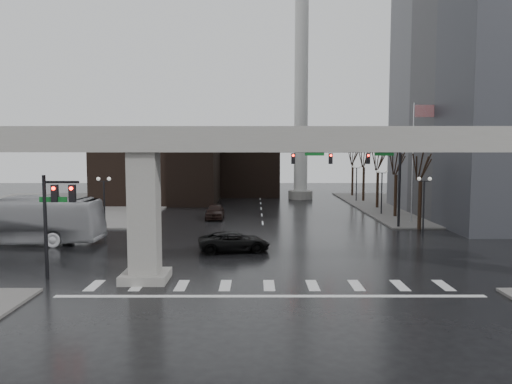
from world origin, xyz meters
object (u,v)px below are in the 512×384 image
pickup_truck (234,242)px  city_bus (16,220)px  far_car (215,211)px  signal_mast_arm (359,166)px

pickup_truck → city_bus: 17.60m
city_bus → far_car: (14.56, 13.92, -1.08)m
signal_mast_arm → far_car: size_ratio=2.57×
signal_mast_arm → pickup_truck: 16.35m
city_bus → far_car: bearing=-44.7°
signal_mast_arm → far_car: 16.12m
city_bus → far_car: size_ratio=2.86×
signal_mast_arm → pickup_truck: signal_mast_arm is taller
far_car → signal_mast_arm: bearing=-24.4°
city_bus → far_car: 20.17m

